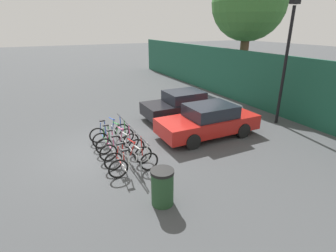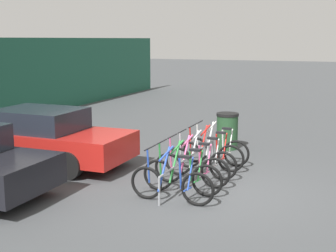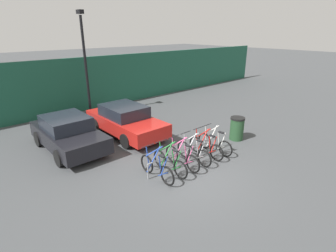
{
  "view_description": "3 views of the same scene",
  "coord_description": "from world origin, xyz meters",
  "px_view_note": "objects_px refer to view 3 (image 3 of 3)",
  "views": [
    {
      "loc": [
        9.24,
        -1.81,
        4.56
      ],
      "look_at": [
        0.6,
        2.5,
        0.83
      ],
      "focal_mm": 28.0,
      "sensor_mm": 36.0,
      "label": 1
    },
    {
      "loc": [
        -8.86,
        -2.61,
        3.09
      ],
      "look_at": [
        0.35,
        1.1,
        1.24
      ],
      "focal_mm": 50.0,
      "sensor_mm": 36.0,
      "label": 2
    },
    {
      "loc": [
        -5.66,
        -5.36,
        4.66
      ],
      "look_at": [
        1.45,
        2.6,
        0.7
      ],
      "focal_mm": 28.0,
      "sensor_mm": 36.0,
      "label": 3
    }
  ],
  "objects_px": {
    "car_red": "(125,120)",
    "bicycle_silver": "(194,152)",
    "bicycle_white": "(215,143)",
    "car_black": "(68,133)",
    "bike_rack": "(186,151)",
    "bicycle_green": "(170,163)",
    "trash_bin": "(237,128)",
    "lamp_post": "(85,59)",
    "bicycle_pink": "(182,157)",
    "bicycle_red": "(206,147)",
    "bicycle_blue": "(157,168)"
  },
  "relations": [
    {
      "from": "bicycle_red",
      "to": "bicycle_white",
      "type": "height_order",
      "value": "same"
    },
    {
      "from": "bike_rack",
      "to": "bicycle_blue",
      "type": "height_order",
      "value": "bicycle_blue"
    },
    {
      "from": "car_red",
      "to": "lamp_post",
      "type": "xyz_separation_m",
      "value": [
        0.18,
        4.0,
        2.45
      ]
    },
    {
      "from": "bicycle_blue",
      "to": "car_black",
      "type": "distance_m",
      "value": 4.36
    },
    {
      "from": "bicycle_green",
      "to": "lamp_post",
      "type": "relative_size",
      "value": 0.31
    },
    {
      "from": "bike_rack",
      "to": "bicycle_white",
      "type": "bearing_deg",
      "value": -5.66
    },
    {
      "from": "bike_rack",
      "to": "bicycle_silver",
      "type": "xyz_separation_m",
      "value": [
        0.27,
        -0.15,
        -0.11
      ]
    },
    {
      "from": "bicycle_white",
      "to": "car_black",
      "type": "height_order",
      "value": "car_black"
    },
    {
      "from": "bicycle_green",
      "to": "lamp_post",
      "type": "xyz_separation_m",
      "value": [
        1.0,
        7.97,
        2.77
      ]
    },
    {
      "from": "bicycle_white",
      "to": "car_red",
      "type": "distance_m",
      "value": 4.29
    },
    {
      "from": "car_red",
      "to": "bicycle_silver",
      "type": "bearing_deg",
      "value": -84.65
    },
    {
      "from": "bicycle_silver",
      "to": "car_black",
      "type": "relative_size",
      "value": 0.42
    },
    {
      "from": "bicycle_white",
      "to": "lamp_post",
      "type": "height_order",
      "value": "lamp_post"
    },
    {
      "from": "bicycle_blue",
      "to": "bike_rack",
      "type": "bearing_deg",
      "value": 5.7
    },
    {
      "from": "bicycle_silver",
      "to": "lamp_post",
      "type": "relative_size",
      "value": 0.31
    },
    {
      "from": "bicycle_red",
      "to": "car_red",
      "type": "bearing_deg",
      "value": 103.46
    },
    {
      "from": "bicycle_red",
      "to": "car_red",
      "type": "distance_m",
      "value": 4.12
    },
    {
      "from": "bicycle_pink",
      "to": "trash_bin",
      "type": "bearing_deg",
      "value": 6.06
    },
    {
      "from": "bicycle_blue",
      "to": "car_black",
      "type": "relative_size",
      "value": 0.42
    },
    {
      "from": "bicycle_red",
      "to": "bicycle_green",
      "type": "bearing_deg",
      "value": 178.55
    },
    {
      "from": "bicycle_silver",
      "to": "car_black",
      "type": "height_order",
      "value": "car_black"
    },
    {
      "from": "bicycle_pink",
      "to": "lamp_post",
      "type": "bearing_deg",
      "value": 90.32
    },
    {
      "from": "bicycle_green",
      "to": "lamp_post",
      "type": "bearing_deg",
      "value": 86.21
    },
    {
      "from": "bicycle_silver",
      "to": "lamp_post",
      "type": "xyz_separation_m",
      "value": [
        -0.19,
        7.97,
        2.77
      ]
    },
    {
      "from": "bicycle_pink",
      "to": "car_black",
      "type": "xyz_separation_m",
      "value": [
        -2.39,
        4.17,
        0.31
      ]
    },
    {
      "from": "bicycle_green",
      "to": "bicycle_silver",
      "type": "xyz_separation_m",
      "value": [
        1.19,
        0.0,
        0.0
      ]
    },
    {
      "from": "bicycle_silver",
      "to": "trash_bin",
      "type": "height_order",
      "value": "bicycle_silver"
    },
    {
      "from": "bicycle_red",
      "to": "car_black",
      "type": "relative_size",
      "value": 0.42
    },
    {
      "from": "car_black",
      "to": "car_red",
      "type": "bearing_deg",
      "value": -4.3
    },
    {
      "from": "bicycle_silver",
      "to": "bike_rack",
      "type": "bearing_deg",
      "value": 148.84
    },
    {
      "from": "bike_rack",
      "to": "bicycle_silver",
      "type": "relative_size",
      "value": 2.07
    },
    {
      "from": "bicycle_green",
      "to": "trash_bin",
      "type": "distance_m",
      "value": 4.19
    },
    {
      "from": "bicycle_white",
      "to": "bicycle_blue",
      "type": "bearing_deg",
      "value": 178.97
    },
    {
      "from": "car_black",
      "to": "bike_rack",
      "type": "bearing_deg",
      "value": -55.92
    },
    {
      "from": "bike_rack",
      "to": "bicycle_red",
      "type": "xyz_separation_m",
      "value": [
        0.96,
        -0.15,
        -0.11
      ]
    },
    {
      "from": "bicycle_white",
      "to": "car_red",
      "type": "relative_size",
      "value": 0.39
    },
    {
      "from": "bicycle_red",
      "to": "bicycle_white",
      "type": "xyz_separation_m",
      "value": [
        0.54,
        0.0,
        0.0
      ]
    },
    {
      "from": "bicycle_blue",
      "to": "bicycle_red",
      "type": "xyz_separation_m",
      "value": [
        2.46,
        0.0,
        0.0
      ]
    },
    {
      "from": "trash_bin",
      "to": "lamp_post",
      "type": "bearing_deg",
      "value": 112.23
    },
    {
      "from": "lamp_post",
      "to": "bicycle_blue",
      "type": "bearing_deg",
      "value": -101.2
    },
    {
      "from": "bike_rack",
      "to": "bicycle_green",
      "type": "relative_size",
      "value": 2.07
    },
    {
      "from": "car_black",
      "to": "bicycle_pink",
      "type": "bearing_deg",
      "value": -60.17
    },
    {
      "from": "lamp_post",
      "to": "trash_bin",
      "type": "bearing_deg",
      "value": -67.77
    },
    {
      "from": "bicycle_white",
      "to": "car_black",
      "type": "relative_size",
      "value": 0.42
    },
    {
      "from": "bicycle_green",
      "to": "car_black",
      "type": "bearing_deg",
      "value": 116.74
    },
    {
      "from": "bicycle_blue",
      "to": "bicycle_red",
      "type": "bearing_deg",
      "value": 0.04
    },
    {
      "from": "car_red",
      "to": "bicycle_red",
      "type": "bearing_deg",
      "value": -75.09
    },
    {
      "from": "bike_rack",
      "to": "car_black",
      "type": "bearing_deg",
      "value": 124.08
    },
    {
      "from": "car_red",
      "to": "trash_bin",
      "type": "distance_m",
      "value": 5.08
    },
    {
      "from": "bicycle_pink",
      "to": "bicycle_red",
      "type": "relative_size",
      "value": 1.0
    }
  ]
}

